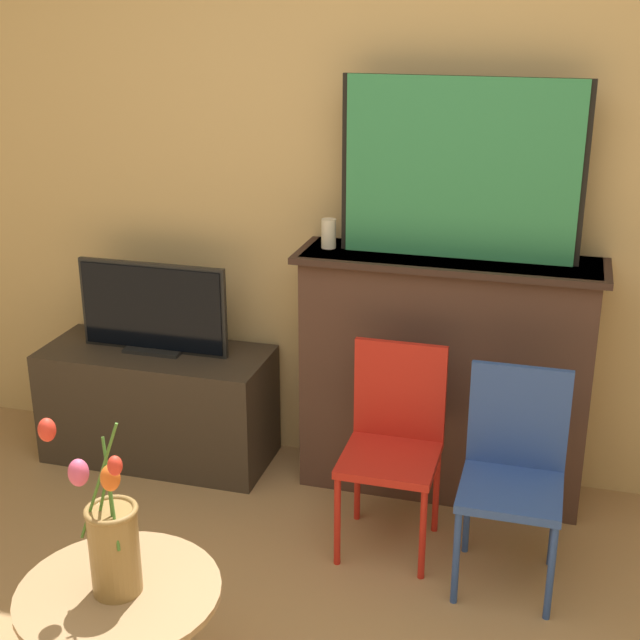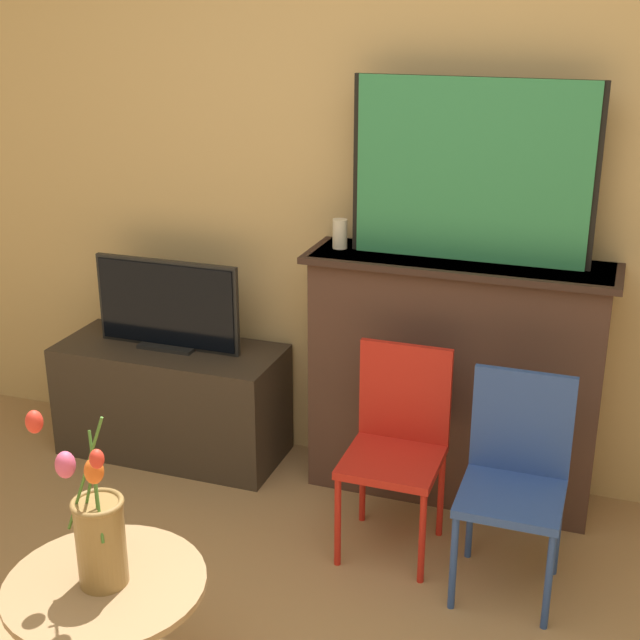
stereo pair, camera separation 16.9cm
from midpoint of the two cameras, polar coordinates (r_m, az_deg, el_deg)
The scene contains 10 objects.
wall_back at distance 3.54m, azimuth 8.19°, elevation 10.50°, with size 8.00×0.06×2.70m.
fireplace_mantel at distance 3.57m, azimuth 9.92°, elevation -3.61°, with size 1.18×0.35×0.99m.
painting at distance 3.34m, azimuth 11.15°, elevation 9.31°, with size 0.90×0.03×0.67m.
mantel_candle at distance 3.50m, azimuth 2.68°, elevation 5.52°, with size 0.06×0.06×0.12m.
tv_stand at distance 3.97m, azimuth -8.22°, elevation -5.10°, with size 0.98×0.42×0.50m.
tv_monitor at distance 3.81m, azimuth -8.51°, elevation 0.87°, with size 0.65×0.12×0.39m.
chair_red at distance 3.25m, azimuth 6.48°, elevation -7.49°, with size 0.34×0.34×0.76m.
chair_blue at distance 3.11m, azimuth 13.95°, elevation -9.39°, with size 0.34×0.34×0.76m.
side_table at distance 2.64m, azimuth -11.45°, elevation -18.75°, with size 0.55×0.55×0.44m.
vase_tulips at distance 2.46m, azimuth -12.10°, elevation -13.08°, with size 0.24×0.18×0.51m.
Camera 2 is at (0.76, -1.27, 1.94)m, focal length 50.00 mm.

